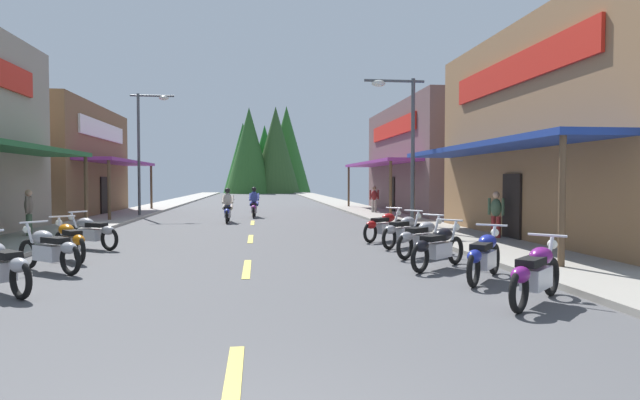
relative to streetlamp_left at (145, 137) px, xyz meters
The scene contains 25 objects.
ground 9.24m from the streetlamp_left, 48.26° to the left, with size 10.84×92.52×0.10m, color #4C4C4F.
sidewalk_left 7.48m from the streetlamp_left, 101.55° to the left, with size 2.64×92.52×0.12m, color #9E9991.
sidewalk_right 14.28m from the streetlamp_left, 26.69° to the left, with size 2.64×92.52×0.12m, color gray.
centerline_dashes 13.02m from the streetlamp_left, 63.64° to the left, with size 0.16×70.16×0.01m.
storefront_left_far 6.41m from the streetlamp_left, 165.40° to the left, with size 8.91×10.99×5.87m.
storefront_right_near 21.16m from the streetlamp_left, 36.39° to the right, with size 8.82×12.02×6.73m.
storefront_right_far 17.72m from the streetlamp_left, ahead, with size 9.93×13.17×6.27m.
streetlamp_left is the anchor object (origin of this frame).
streetlamp_right 14.42m from the streetlamp_left, 40.61° to the right, with size 2.20×0.30×5.57m.
motorcycle_parked_right_0 22.94m from the streetlamp_left, 63.99° to the right, with size 1.63×1.54×1.04m.
motorcycle_parked_right_1 21.30m from the streetlamp_left, 61.68° to the right, with size 1.41×1.74×1.04m.
motorcycle_parked_right_2 19.89m from the streetlamp_left, 60.76° to the right, with size 1.68×1.48×1.04m.
motorcycle_parked_right_3 18.50m from the streetlamp_left, 57.44° to the right, with size 1.72×1.43×1.04m.
motorcycle_parked_right_4 17.03m from the streetlamp_left, 53.80° to the right, with size 1.67×1.49×1.04m.
motorcycle_parked_right_5 15.71m from the streetlamp_left, 50.86° to the right, with size 1.69×1.47×1.04m.
motorcycle_parked_left_1 19.03m from the streetlamp_left, 85.54° to the right, with size 1.65×1.52×1.04m.
motorcycle_parked_left_2 16.99m from the streetlamp_left, 85.00° to the right, with size 1.74×1.40×1.04m.
motorcycle_parked_left_3 15.40m from the streetlamp_left, 85.04° to the right, with size 1.32×1.81×1.04m.
motorcycle_parked_left_4 13.37m from the streetlamp_left, 84.87° to the right, with size 1.82×1.29×1.04m.
rider_cruising_lead 6.87m from the streetlamp_left, 42.52° to the right, with size 0.60×2.14×1.57m.
rider_cruising_trailing 6.58m from the streetlamp_left, ahead, with size 0.60×2.14×1.57m.
pedestrian_by_shop 18.28m from the streetlamp_left, 43.33° to the right, with size 0.41×0.50×1.55m.
pedestrian_browsing 12.68m from the streetlamp_left, ahead, with size 0.56×0.33×1.57m.
pedestrian_strolling 10.60m from the streetlamp_left, 99.26° to the right, with size 0.31×0.56×1.61m.
treeline_backdrop 54.07m from the streetlamp_left, 82.50° to the left, with size 13.76×13.67×13.81m.
Camera 1 is at (0.24, -2.74, 1.89)m, focal length 29.43 mm.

